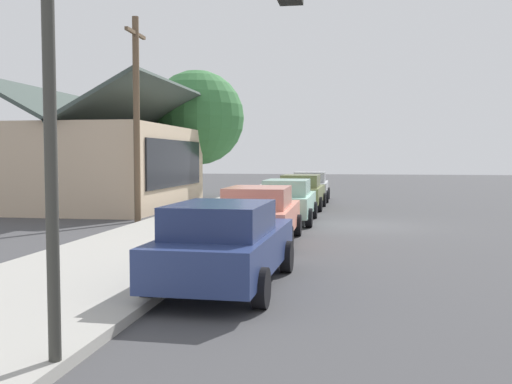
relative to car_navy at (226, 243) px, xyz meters
name	(u,v)px	position (x,y,z in m)	size (l,w,h in m)	color
ground_plane	(362,226)	(10.22, -2.66, -0.82)	(120.00, 120.00, 0.00)	#424244
sidewalk_curb	(207,220)	(10.22, 2.94, -0.74)	(60.00, 4.20, 0.16)	#A3A099
car_navy	(226,243)	(0.00, 0.00, 0.00)	(4.81, 2.15, 1.59)	navy
car_coral	(260,214)	(5.56, 0.23, 0.00)	(4.82, 2.12, 1.59)	#EA8C75
car_seafoam	(288,200)	(10.72, 0.00, 0.00)	(4.78, 1.95, 1.59)	#9ED1BC
car_olive	(302,191)	(16.38, 0.00, 0.00)	(4.44, 2.12, 1.59)	olive
car_silver	(310,186)	(21.40, -0.06, 0.00)	(4.66, 2.10, 1.59)	silver
storefront_building	(104,164)	(15.68, 9.32, 1.24)	(10.65, 7.33, 5.83)	#CCB293
shade_tree	(197,118)	(22.22, 6.53, 3.82)	(5.42, 5.42, 7.36)	brown
traffic_light_main	(143,53)	(-4.56, -0.12, 2.67)	(0.37, 2.79, 5.20)	#383833
utility_pole_wooden	(137,115)	(10.06, 5.54, 3.11)	(1.80, 0.24, 7.50)	brown
fire_hydrant_red	(192,235)	(3.23, 1.54, -0.32)	(0.22, 0.22, 0.71)	red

